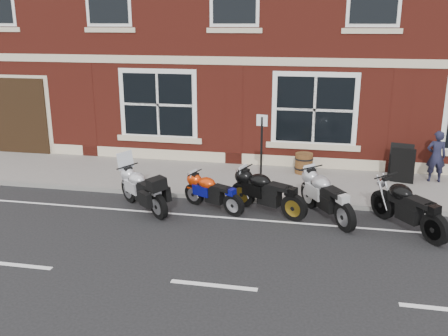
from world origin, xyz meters
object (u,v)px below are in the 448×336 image
at_px(moto_touring_silver, 143,188).
at_px(a_board_sign, 402,164).
at_px(moto_sport_red, 213,191).
at_px(pedestrian_left, 436,156).
at_px(moto_sport_black, 267,191).
at_px(moto_sport_silver, 327,195).
at_px(parking_sign, 261,148).
at_px(moto_naked_black, 408,205).
at_px(barrel_planter, 304,163).

xyz_separation_m(moto_touring_silver, a_board_sign, (6.61, 3.21, 0.09)).
relative_size(moto_sport_red, pedestrian_left, 1.14).
bearing_deg(moto_touring_silver, moto_sport_black, -42.32).
bearing_deg(a_board_sign, moto_sport_black, -127.04).
height_order(moto_touring_silver, pedestrian_left, pedestrian_left).
relative_size(moto_sport_silver, parking_sign, 0.95).
relative_size(moto_sport_red, moto_naked_black, 0.86).
xyz_separation_m(moto_sport_black, parking_sign, (-0.31, 1.16, 0.78)).
height_order(moto_sport_red, barrel_planter, moto_sport_red).
xyz_separation_m(moto_naked_black, parking_sign, (-3.55, 1.59, 0.75)).
bearing_deg(moto_naked_black, pedestrian_left, 35.14).
bearing_deg(pedestrian_left, a_board_sign, 12.79).
height_order(moto_sport_black, parking_sign, parking_sign).
distance_m(moto_sport_silver, barrel_planter, 3.30).
bearing_deg(moto_sport_red, moto_touring_silver, 128.06).
bearing_deg(a_board_sign, moto_sport_silver, -111.41).
bearing_deg(a_board_sign, moto_sport_red, -135.27).
bearing_deg(parking_sign, moto_touring_silver, -138.99).
height_order(moto_sport_black, a_board_sign, a_board_sign).
bearing_deg(pedestrian_left, moto_naked_black, 68.88).
distance_m(moto_sport_red, moto_naked_black, 4.61).
height_order(moto_touring_silver, moto_naked_black, moto_touring_silver).
distance_m(moto_sport_red, pedestrian_left, 6.63).
distance_m(moto_touring_silver, a_board_sign, 7.35).
height_order(moto_sport_red, parking_sign, parking_sign).
relative_size(moto_naked_black, parking_sign, 0.93).
relative_size(pedestrian_left, parking_sign, 0.70).
bearing_deg(parking_sign, moto_naked_black, -12.24).
height_order(moto_naked_black, parking_sign, parking_sign).
bearing_deg(pedestrian_left, barrel_planter, -2.93).
bearing_deg(barrel_planter, moto_touring_silver, -137.30).
bearing_deg(moto_touring_silver, moto_sport_silver, -45.36).
bearing_deg(parking_sign, moto_sport_black, -63.30).
bearing_deg(moto_sport_black, barrel_planter, 14.71).
bearing_deg(barrel_planter, moto_sport_black, -103.42).
bearing_deg(moto_sport_silver, a_board_sign, 22.84).
height_order(pedestrian_left, parking_sign, parking_sign).
bearing_deg(moto_sport_silver, barrel_planter, 70.67).
distance_m(moto_touring_silver, pedestrian_left, 8.32).
xyz_separation_m(moto_touring_silver, moto_naked_black, (6.32, -0.05, 0.03)).
bearing_deg(a_board_sign, moto_touring_silver, -139.88).
relative_size(moto_sport_silver, pedestrian_left, 1.35).
relative_size(moto_touring_silver, moto_sport_silver, 0.84).
bearing_deg(moto_touring_silver, pedestrian_left, -24.80).
xyz_separation_m(pedestrian_left, parking_sign, (-4.79, -1.91, 0.48)).
distance_m(moto_touring_silver, moto_naked_black, 6.32).
relative_size(moto_touring_silver, pedestrian_left, 1.13).
relative_size(moto_sport_silver, barrel_planter, 3.26).
xyz_separation_m(moto_sport_red, pedestrian_left, (5.84, 3.12, 0.39)).
height_order(moto_sport_silver, pedestrian_left, pedestrian_left).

